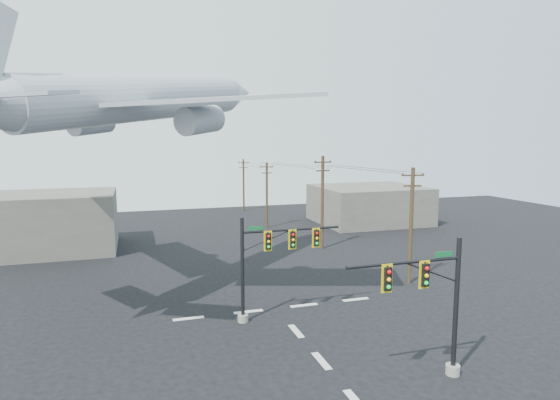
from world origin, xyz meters
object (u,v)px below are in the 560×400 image
object	(u,v)px
utility_pole_d	(244,184)
signal_mast_near	(435,306)
utility_pole_a	(411,223)
utility_pole_c	(267,194)
utility_pole_b	(322,201)
airliner	(144,99)
signal_mast_far	(268,261)

from	to	relation	value
utility_pole_d	signal_mast_near	bearing A→B (deg)	-86.76
signal_mast_near	utility_pole_d	xyz separation A→B (m)	(3.41, 54.68, 0.64)
signal_mast_near	utility_pole_a	bearing A→B (deg)	61.07
signal_mast_near	utility_pole_c	size ratio (longest dim) A/B	0.81
utility_pole_b	utility_pole_d	size ratio (longest dim) A/B	1.18
utility_pole_b	utility_pole_c	size ratio (longest dim) A/B	1.15
signal_mast_near	utility_pole_d	bearing A→B (deg)	86.43
utility_pole_a	airliner	world-z (taller)	airliner
utility_pole_a	utility_pole_d	bearing A→B (deg)	104.61
utility_pole_b	utility_pole_d	world-z (taller)	utility_pole_b
utility_pole_a	airliner	bearing A→B (deg)	179.59
airliner	utility_pole_d	bearing A→B (deg)	21.49
utility_pole_a	utility_pole_b	distance (m)	13.36
utility_pole_a	utility_pole_c	bearing A→B (deg)	108.64
signal_mast_far	airliner	distance (m)	14.57
utility_pole_c	utility_pole_d	distance (m)	14.98
signal_mast_near	signal_mast_far	distance (m)	11.12
utility_pole_a	utility_pole_b	bearing A→B (deg)	108.08
signal_mast_far	utility_pole_c	xyz separation A→B (m)	(8.50, 30.03, 0.63)
signal_mast_near	utility_pole_b	xyz separation A→B (m)	(5.37, 26.73, 1.43)
signal_mast_near	airliner	distance (m)	23.55
signal_mast_far	utility_pole_c	bearing A→B (deg)	74.20
utility_pole_b	utility_pole_c	bearing A→B (deg)	93.88
utility_pole_b	utility_pole_d	distance (m)	28.04
utility_pole_b	signal_mast_near	bearing A→B (deg)	-107.72
signal_mast_near	airliner	bearing A→B (deg)	126.64
signal_mast_near	utility_pole_a	distance (m)	15.52
signal_mast_far	utility_pole_a	xyz separation A→B (m)	(12.96, 3.86, 1.06)
utility_pole_b	utility_pole_a	bearing A→B (deg)	-87.24
signal_mast_far	utility_pole_d	distance (m)	45.88
utility_pole_b	signal_mast_far	bearing A→B (deg)	-128.83
utility_pole_a	signal_mast_far	bearing A→B (deg)	-154.46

